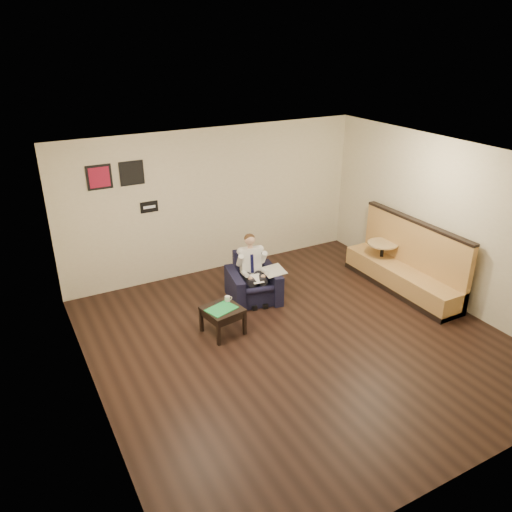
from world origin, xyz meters
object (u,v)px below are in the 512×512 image
armchair (253,279)px  coffee_mug (227,299)px  green_folder (221,309)px  cafe_table (381,260)px  seated_man (255,273)px  side_table (223,321)px  smartphone (219,303)px  banquette (404,257)px

armchair → coffee_mug: (-0.78, -0.58, 0.09)m
green_folder → cafe_table: cafe_table is taller
armchair → cafe_table: armchair is taller
seated_man → armchair: bearing=90.0°
side_table → cafe_table: cafe_table is taller
smartphone → armchair: bearing=32.2°
side_table → cafe_table: 3.55m
seated_man → side_table: 1.16m
side_table → smartphone: smartphone is taller
banquette → side_table: bearing=176.3°
banquette → cafe_table: banquette is taller
smartphone → banquette: banquette is taller
seated_man → smartphone: bearing=-141.9°
seated_man → coffee_mug: 0.90m
smartphone → cafe_table: cafe_table is taller
coffee_mug → banquette: 3.38m
side_table → green_folder: size_ratio=1.22×
seated_man → banquette: bearing=-7.3°
armchair → banquette: bearing=-9.5°
seated_man → banquette: 2.74m
cafe_table → banquette: bearing=-91.0°
seated_man → cafe_table: seated_man is taller
seated_man → side_table: (-0.92, -0.63, -0.34)m
armchair → smartphone: size_ratio=6.04×
green_folder → seated_man: bearing=34.5°
coffee_mug → seated_man: bearing=32.1°
armchair → banquette: (2.58, -0.96, 0.23)m
green_folder → banquette: (3.54, -0.20, 0.19)m
seated_man → banquette: banquette is taller
coffee_mug → banquette: banquette is taller
coffee_mug → banquette: size_ratio=0.04×
banquette → seated_man: bearing=161.8°
seated_man → green_folder: 1.16m
armchair → smartphone: (-0.92, -0.57, 0.04)m
banquette → cafe_table: 0.64m
smartphone → coffee_mug: bearing=-7.1°
armchair → green_folder: (-0.97, -0.76, 0.05)m
coffee_mug → smartphone: 0.14m
armchair → side_table: armchair is taller
armchair → coffee_mug: size_ratio=8.90×
coffee_mug → banquette: (3.36, -0.37, 0.15)m
side_table → green_folder: bearing=-136.8°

